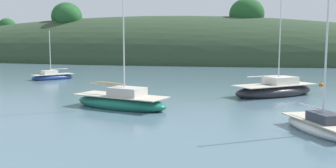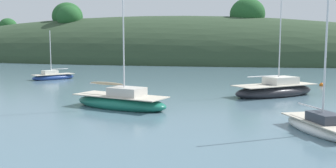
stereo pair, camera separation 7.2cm
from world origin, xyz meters
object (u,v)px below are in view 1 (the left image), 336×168
object	(u,v)px
sailboat_yellow_far	(320,126)
sailboat_red_portside	(53,77)
sailboat_teal_outer	(121,102)
mooring_buoy_inner	(321,85)
sailboat_black_sloop	(275,90)

from	to	relation	value
sailboat_yellow_far	sailboat_red_portside	distance (m)	33.49
sailboat_red_portside	sailboat_yellow_far	bearing A→B (deg)	-34.51
sailboat_teal_outer	sailboat_yellow_far	bearing A→B (deg)	-16.35
sailboat_red_portside	sailboat_teal_outer	bearing A→B (deg)	-44.46
sailboat_teal_outer	mooring_buoy_inner	size ratio (longest dim) A/B	15.71
sailboat_yellow_far	sailboat_black_sloop	xyz separation A→B (m)	(-1.97, 12.20, 0.14)
mooring_buoy_inner	sailboat_red_portside	bearing A→B (deg)	-176.76
sailboat_black_sloop	mooring_buoy_inner	xyz separation A→B (m)	(4.54, 8.48, -0.33)
sailboat_yellow_far	sailboat_red_portside	size ratio (longest dim) A/B	1.14
sailboat_black_sloop	mooring_buoy_inner	distance (m)	9.62
sailboat_black_sloop	sailboat_red_portside	distance (m)	26.51
mooring_buoy_inner	sailboat_teal_outer	bearing A→B (deg)	-129.81
sailboat_teal_outer	sailboat_yellow_far	size ratio (longest dim) A/B	1.24
sailboat_yellow_far	sailboat_black_sloop	size ratio (longest dim) A/B	0.75
sailboat_black_sloop	sailboat_red_portside	world-z (taller)	sailboat_black_sloop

